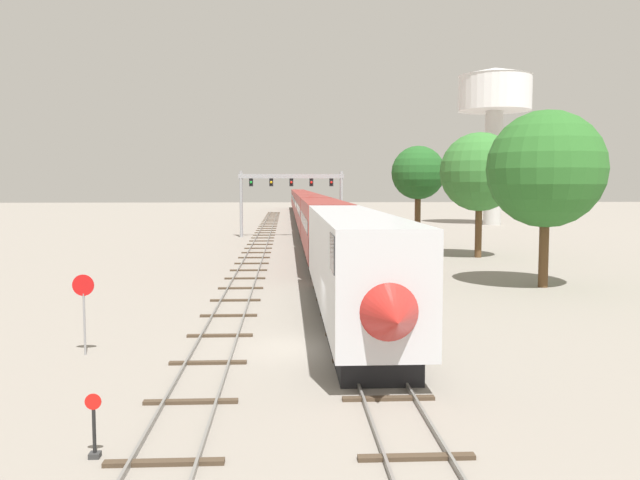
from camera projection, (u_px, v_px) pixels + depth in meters
name	position (u px, v px, depth m)	size (l,w,h in m)	color
ground_plane	(310.00, 348.00, 24.32)	(400.00, 400.00, 0.00)	gray
track_main	(309.00, 231.00, 84.13)	(2.60, 200.00, 0.16)	slate
track_near	(259.00, 246.00, 63.95)	(2.60, 160.00, 0.16)	slate
passenger_train	(306.00, 208.00, 95.84)	(3.04, 156.25, 4.80)	silver
signal_gantry	(291.00, 188.00, 75.40)	(12.10, 0.49, 7.58)	#999BA0
water_tower	(495.00, 100.00, 97.12)	(10.83, 10.83, 23.18)	beige
switch_stand	(94.00, 435.00, 14.51)	(0.36, 0.24, 1.46)	black
stop_sign	(84.00, 303.00, 23.20)	(0.76, 0.08, 2.88)	gray
trackside_tree_left	(546.00, 169.00, 38.20)	(6.83, 6.83, 10.36)	brown
trackside_tree_mid	(418.00, 173.00, 61.37)	(5.00, 5.00, 9.64)	brown
trackside_tree_right	(480.00, 172.00, 54.06)	(6.49, 6.49, 10.32)	brown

